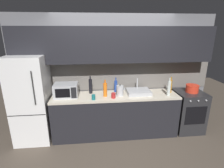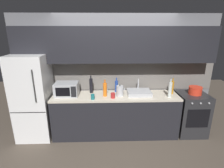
# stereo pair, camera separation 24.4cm
# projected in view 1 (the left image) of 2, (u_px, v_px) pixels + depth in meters

# --- Properties ---
(ground_plane) EXTENTS (10.00, 10.00, 0.00)m
(ground_plane) POSITION_uv_depth(u_px,v_px,m) (122.00, 162.00, 3.01)
(ground_plane) COLOR #4C4238
(back_wall) EXTENTS (4.32, 0.44, 2.50)m
(back_wall) POSITION_uv_depth(u_px,v_px,m) (114.00, 61.00, 3.68)
(back_wall) COLOR slate
(back_wall) RESTS_ON ground
(counter_run) EXTENTS (2.58, 0.60, 0.90)m
(counter_run) POSITION_uv_depth(u_px,v_px,m) (115.00, 115.00, 3.73)
(counter_run) COLOR black
(counter_run) RESTS_ON ground
(refrigerator) EXTENTS (0.68, 0.69, 1.74)m
(refrigerator) POSITION_uv_depth(u_px,v_px,m) (31.00, 100.00, 3.43)
(refrigerator) COLOR white
(refrigerator) RESTS_ON ground
(oven_range) EXTENTS (0.60, 0.62, 0.90)m
(oven_range) POSITION_uv_depth(u_px,v_px,m) (188.00, 111.00, 3.89)
(oven_range) COLOR #232326
(oven_range) RESTS_ON ground
(microwave) EXTENTS (0.46, 0.35, 0.27)m
(microwave) POSITION_uv_depth(u_px,v_px,m) (66.00, 90.00, 3.47)
(microwave) COLOR #A8AAAF
(microwave) RESTS_ON counter_run
(sink_basin) EXTENTS (0.48, 0.38, 0.30)m
(sink_basin) POSITION_uv_depth(u_px,v_px,m) (138.00, 92.00, 3.66)
(sink_basin) COLOR #ADAFB5
(sink_basin) RESTS_ON counter_run
(kettle) EXTENTS (0.18, 0.14, 0.24)m
(kettle) POSITION_uv_depth(u_px,v_px,m) (120.00, 91.00, 3.53)
(kettle) COLOR #B7BABF
(kettle) RESTS_ON counter_run
(wine_bottle_orange) EXTENTS (0.08, 0.08, 0.34)m
(wine_bottle_orange) POSITION_uv_depth(u_px,v_px,m) (105.00, 90.00, 3.48)
(wine_bottle_orange) COLOR orange
(wine_bottle_orange) RESTS_ON counter_run
(wine_bottle_blue) EXTENTS (0.07, 0.07, 0.32)m
(wine_bottle_blue) POSITION_uv_depth(u_px,v_px,m) (116.00, 86.00, 3.74)
(wine_bottle_blue) COLOR #234299
(wine_bottle_blue) RESTS_ON counter_run
(wine_bottle_amber) EXTENTS (0.06, 0.06, 0.34)m
(wine_bottle_amber) POSITION_uv_depth(u_px,v_px,m) (170.00, 86.00, 3.70)
(wine_bottle_amber) COLOR #B27019
(wine_bottle_amber) RESTS_ON counter_run
(wine_bottle_dark) EXTENTS (0.07, 0.07, 0.38)m
(wine_bottle_dark) POSITION_uv_depth(u_px,v_px,m) (91.00, 86.00, 3.64)
(wine_bottle_dark) COLOR black
(wine_bottle_dark) RESTS_ON counter_run
(wine_bottle_clear) EXTENTS (0.07, 0.07, 0.37)m
(wine_bottle_clear) POSITION_uv_depth(u_px,v_px,m) (169.00, 88.00, 3.52)
(wine_bottle_clear) COLOR silver
(wine_bottle_clear) RESTS_ON counter_run
(mug_teal) EXTENTS (0.07, 0.07, 0.10)m
(mug_teal) POSITION_uv_depth(u_px,v_px,m) (93.00, 97.00, 3.33)
(mug_teal) COLOR #19666B
(mug_teal) RESTS_ON counter_run
(mug_red) EXTENTS (0.09, 0.09, 0.10)m
(mug_red) POSITION_uv_depth(u_px,v_px,m) (113.00, 96.00, 3.42)
(mug_red) COLOR #A82323
(mug_red) RESTS_ON counter_run
(mug_white) EXTENTS (0.07, 0.07, 0.10)m
(mug_white) POSITION_uv_depth(u_px,v_px,m) (106.00, 91.00, 3.66)
(mug_white) COLOR silver
(mug_white) RESTS_ON counter_run
(cooking_pot) EXTENTS (0.27, 0.27, 0.16)m
(cooking_pot) POSITION_uv_depth(u_px,v_px,m) (192.00, 89.00, 3.73)
(cooking_pot) COLOR red
(cooking_pot) RESTS_ON oven_range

